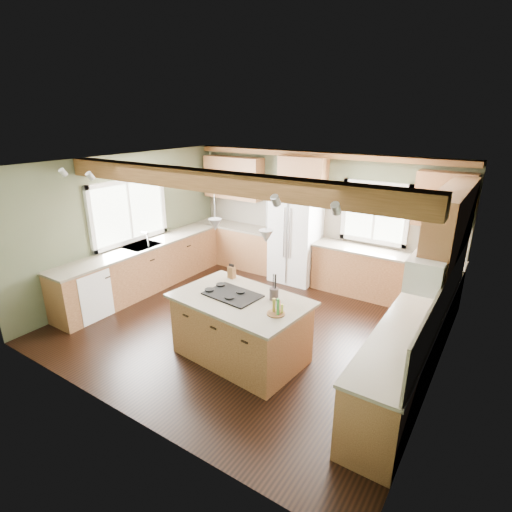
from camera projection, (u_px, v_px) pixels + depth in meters
The scene contains 37 objects.
floor at pixel (249, 325), 6.57m from camera, with size 5.60×5.60×0.00m, color black.
ceiling at pixel (248, 164), 5.69m from camera, with size 5.60×5.60×0.00m, color silver.
wall_back at pixel (318, 217), 8.09m from camera, with size 5.60×5.60×0.00m, color #485139.
wall_left at pixel (127, 224), 7.57m from camera, with size 5.00×5.00×0.00m, color #485139.
wall_right at pixel (446, 293), 4.68m from camera, with size 5.00×5.00×0.00m, color #485139.
ceiling_beam at pixel (213, 181), 5.10m from camera, with size 5.55×0.26×0.26m, color #4F3016.
soffit_trim at pixel (319, 155), 7.60m from camera, with size 5.55×0.20×0.10m, color #4F3016.
backsplash_back at pixel (318, 222), 8.11m from camera, with size 5.58×0.03×0.58m, color brown.
backsplash_right at pixel (444, 298), 4.76m from camera, with size 0.03×3.70×0.58m, color brown.
base_cab_back_left at pixel (239, 246), 9.07m from camera, with size 2.02×0.60×0.88m, color brown.
counter_back_left at pixel (238, 226), 8.92m from camera, with size 2.06×0.64×0.04m, color brown.
base_cab_back_right at pixel (383, 277), 7.38m from camera, with size 2.62×0.60×0.88m, color brown.
counter_back_right at pixel (385, 253), 7.22m from camera, with size 2.66×0.64×0.04m, color brown.
base_cab_left at pixel (144, 269), 7.75m from camera, with size 0.60×3.70×0.88m, color brown.
counter_left at pixel (142, 246), 7.59m from camera, with size 0.64×3.74×0.04m, color brown.
base_cab_right at pixel (411, 347), 5.17m from camera, with size 0.60×3.70×0.88m, color brown.
counter_right at pixel (416, 315), 5.01m from camera, with size 0.64×3.74×0.04m, color brown.
upper_cab_back_left at pixel (234, 178), 8.76m from camera, with size 1.40×0.35×0.90m, color brown.
upper_cab_over_fridge at pixel (303, 175), 7.82m from camera, with size 0.96×0.35×0.70m, color brown.
upper_cab_right at pixel (451, 221), 5.26m from camera, with size 0.35×2.20×0.90m, color brown.
upper_cab_back_corner at pixel (444, 200), 6.55m from camera, with size 0.90×0.35×0.90m, color brown.
window_left at pixel (129, 211), 7.52m from camera, with size 0.04×1.60×1.05m, color white.
window_back at pixel (375, 213), 7.40m from camera, with size 1.10×0.04×1.00m, color white.
sink at pixel (142, 246), 7.59m from camera, with size 0.50×0.65×0.03m, color #262628.
faucet at pixel (148, 240), 7.45m from camera, with size 0.02×0.02×0.28m, color #B2B2B7.
dishwasher at pixel (86, 293), 6.72m from camera, with size 0.60×0.60×0.84m, color white.
oven at pixel (379, 405), 4.15m from camera, with size 0.60×0.72×0.84m, color white.
microwave at pixel (428, 271), 4.67m from camera, with size 0.40×0.70×0.38m, color white.
pendant_left at pixel (215, 225), 5.35m from camera, with size 0.18×0.18×0.16m, color #B2B2B7.
pendant_right at pixel (266, 236), 4.84m from camera, with size 0.18×0.18×0.16m, color #B2B2B7.
refrigerator at pixel (296, 238), 8.08m from camera, with size 0.90×0.74×1.80m, color silver.
island at pixel (241, 329), 5.58m from camera, with size 1.72×1.05×0.88m, color olive.
island_top at pixel (240, 300), 5.43m from camera, with size 1.84×1.17×0.04m, color brown.
cooktop at pixel (233, 295), 5.50m from camera, with size 0.75×0.50×0.02m, color black.
knife_block at pixel (232, 272), 6.06m from camera, with size 0.11×0.08×0.18m, color brown.
utensil_crock at pixel (274, 294), 5.36m from camera, with size 0.12×0.12×0.17m, color #362F2B.
bottle_tray at pixel (276, 306), 4.96m from camera, with size 0.23×0.23×0.21m, color brown, non-canonical shape.
Camera 1 is at (3.27, -4.78, 3.29)m, focal length 28.00 mm.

